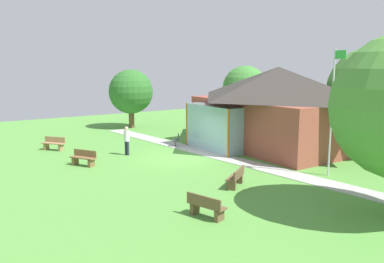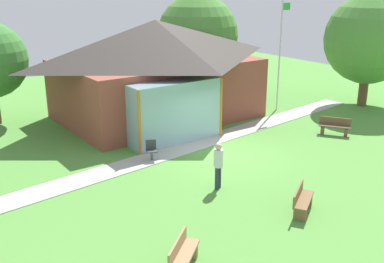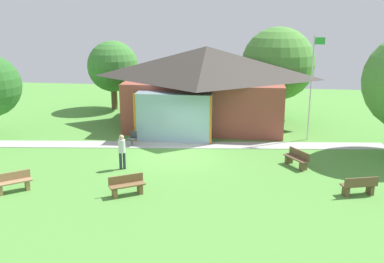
{
  "view_description": "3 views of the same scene",
  "coord_description": "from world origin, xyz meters",
  "px_view_note": "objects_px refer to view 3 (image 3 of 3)",
  "views": [
    {
      "loc": [
        19.33,
        -12.1,
        5.39
      ],
      "look_at": [
        -0.77,
        1.08,
        1.34
      ],
      "focal_mm": 37.22,
      "sensor_mm": 36.0,
      "label": 1
    },
    {
      "loc": [
        -12.16,
        -14.45,
        7.22
      ],
      "look_at": [
        -0.96,
        1.09,
        0.93
      ],
      "focal_mm": 43.28,
      "sensor_mm": 36.0,
      "label": 2
    },
    {
      "loc": [
        3.66,
        -22.23,
        7.53
      ],
      "look_at": [
        0.5,
        1.36,
        0.95
      ],
      "focal_mm": 41.18,
      "sensor_mm": 36.0,
      "label": 3
    }
  ],
  "objects_px": {
    "bench_front_left": "(13,183)",
    "patio_chair_west": "(132,139)",
    "tree_behind_pavilion_right": "(278,64)",
    "bench_lawn_far_right": "(359,186)",
    "visitor_strolling_lawn": "(122,149)",
    "tree_behind_pavilion_left": "(113,66)",
    "pavilion": "(205,85)",
    "flagpole": "(312,84)",
    "bench_front_center": "(127,186)",
    "bench_mid_right": "(297,159)"
  },
  "relations": [
    {
      "from": "bench_front_left",
      "to": "patio_chair_west",
      "type": "xyz_separation_m",
      "value": [
        3.33,
        7.11,
        0.01
      ]
    },
    {
      "from": "tree_behind_pavilion_right",
      "to": "bench_front_left",
      "type": "bearing_deg",
      "value": -127.52
    },
    {
      "from": "bench_lawn_far_right",
      "to": "visitor_strolling_lawn",
      "type": "height_order",
      "value": "visitor_strolling_lawn"
    },
    {
      "from": "bench_front_left",
      "to": "tree_behind_pavilion_right",
      "type": "xyz_separation_m",
      "value": [
        11.81,
        15.38,
        3.46
      ]
    },
    {
      "from": "tree_behind_pavilion_right",
      "to": "tree_behind_pavilion_left",
      "type": "bearing_deg",
      "value": 175.4
    },
    {
      "from": "bench_lawn_far_right",
      "to": "visitor_strolling_lawn",
      "type": "distance_m",
      "value": 10.91
    },
    {
      "from": "bench_front_left",
      "to": "tree_behind_pavilion_right",
      "type": "relative_size",
      "value": 0.22
    },
    {
      "from": "bench_front_left",
      "to": "tree_behind_pavilion_left",
      "type": "relative_size",
      "value": 0.27
    },
    {
      "from": "pavilion",
      "to": "patio_chair_west",
      "type": "height_order",
      "value": "pavilion"
    },
    {
      "from": "patio_chair_west",
      "to": "flagpole",
      "type": "bearing_deg",
      "value": -141.67
    },
    {
      "from": "bench_front_center",
      "to": "patio_chair_west",
      "type": "bearing_deg",
      "value": -108.31
    },
    {
      "from": "visitor_strolling_lawn",
      "to": "bench_front_center",
      "type": "bearing_deg",
      "value": -92.26
    },
    {
      "from": "bench_front_left",
      "to": "visitor_strolling_lawn",
      "type": "relative_size",
      "value": 0.83
    },
    {
      "from": "visitor_strolling_lawn",
      "to": "flagpole",
      "type": "bearing_deg",
      "value": 11.85
    },
    {
      "from": "patio_chair_west",
      "to": "tree_behind_pavilion_right",
      "type": "bearing_deg",
      "value": -111.93
    },
    {
      "from": "flagpole",
      "to": "bench_front_left",
      "type": "height_order",
      "value": "flagpole"
    },
    {
      "from": "bench_front_center",
      "to": "tree_behind_pavilion_left",
      "type": "distance_m",
      "value": 17.25
    },
    {
      "from": "bench_mid_right",
      "to": "visitor_strolling_lawn",
      "type": "bearing_deg",
      "value": 65.73
    },
    {
      "from": "pavilion",
      "to": "bench_mid_right",
      "type": "relative_size",
      "value": 7.35
    },
    {
      "from": "pavilion",
      "to": "tree_behind_pavilion_left",
      "type": "relative_size",
      "value": 2.06
    },
    {
      "from": "pavilion",
      "to": "flagpole",
      "type": "distance_m",
      "value": 7.1
    },
    {
      "from": "pavilion",
      "to": "tree_behind_pavilion_left",
      "type": "distance_m",
      "value": 8.53
    },
    {
      "from": "patio_chair_west",
      "to": "visitor_strolling_lawn",
      "type": "relative_size",
      "value": 0.49
    },
    {
      "from": "bench_front_left",
      "to": "tree_behind_pavilion_left",
      "type": "distance_m",
      "value": 16.65
    },
    {
      "from": "flagpole",
      "to": "tree_behind_pavilion_left",
      "type": "height_order",
      "value": "flagpole"
    },
    {
      "from": "pavilion",
      "to": "bench_mid_right",
      "type": "distance_m",
      "value": 9.67
    },
    {
      "from": "pavilion",
      "to": "bench_mid_right",
      "type": "height_order",
      "value": "pavilion"
    },
    {
      "from": "bench_front_center",
      "to": "tree_behind_pavilion_right",
      "type": "bearing_deg",
      "value": -146.06
    },
    {
      "from": "patio_chair_west",
      "to": "tree_behind_pavilion_left",
      "type": "distance_m",
      "value": 10.48
    },
    {
      "from": "flagpole",
      "to": "bench_front_center",
      "type": "distance_m",
      "value": 13.07
    },
    {
      "from": "bench_lawn_far_right",
      "to": "patio_chair_west",
      "type": "relative_size",
      "value": 1.82
    },
    {
      "from": "tree_behind_pavilion_left",
      "to": "bench_front_left",
      "type": "bearing_deg",
      "value": -87.88
    },
    {
      "from": "bench_lawn_far_right",
      "to": "bench_mid_right",
      "type": "bearing_deg",
      "value": 108.01
    },
    {
      "from": "pavilion",
      "to": "bench_lawn_far_right",
      "type": "xyz_separation_m",
      "value": [
        7.65,
        -10.91,
        -2.32
      ]
    },
    {
      "from": "bench_mid_right",
      "to": "tree_behind_pavilion_right",
      "type": "height_order",
      "value": "tree_behind_pavilion_right"
    },
    {
      "from": "pavilion",
      "to": "visitor_strolling_lawn",
      "type": "xyz_separation_m",
      "value": [
        -3.09,
        -9.15,
        -1.7
      ]
    },
    {
      "from": "flagpole",
      "to": "bench_mid_right",
      "type": "xyz_separation_m",
      "value": [
        -1.12,
        -4.95,
        -2.99
      ]
    },
    {
      "from": "bench_front_left",
      "to": "tree_behind_pavilion_right",
      "type": "height_order",
      "value": "tree_behind_pavilion_right"
    },
    {
      "from": "pavilion",
      "to": "tree_behind_pavilion_left",
      "type": "height_order",
      "value": "tree_behind_pavilion_left"
    },
    {
      "from": "flagpole",
      "to": "patio_chair_west",
      "type": "relative_size",
      "value": 7.2
    },
    {
      "from": "bench_mid_right",
      "to": "visitor_strolling_lawn",
      "type": "distance_m",
      "value": 8.64
    },
    {
      "from": "flagpole",
      "to": "visitor_strolling_lawn",
      "type": "relative_size",
      "value": 3.56
    },
    {
      "from": "pavilion",
      "to": "tree_behind_pavilion_right",
      "type": "xyz_separation_m",
      "value": [
        4.86,
        2.91,
        1.14
      ]
    },
    {
      "from": "bench_mid_right",
      "to": "tree_behind_pavilion_left",
      "type": "xyz_separation_m",
      "value": [
        -12.95,
        11.59,
        2.95
      ]
    },
    {
      "from": "flagpole",
      "to": "bench_lawn_far_right",
      "type": "distance_m",
      "value": 8.78
    },
    {
      "from": "pavilion",
      "to": "bench_front_left",
      "type": "bearing_deg",
      "value": -119.12
    },
    {
      "from": "bench_lawn_far_right",
      "to": "bench_front_left",
      "type": "bearing_deg",
      "value": 169.22
    },
    {
      "from": "flagpole",
      "to": "bench_lawn_far_right",
      "type": "height_order",
      "value": "flagpole"
    },
    {
      "from": "flagpole",
      "to": "tree_behind_pavilion_right",
      "type": "relative_size",
      "value": 0.96
    },
    {
      "from": "pavilion",
      "to": "bench_lawn_far_right",
      "type": "bearing_deg",
      "value": -54.96
    }
  ]
}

